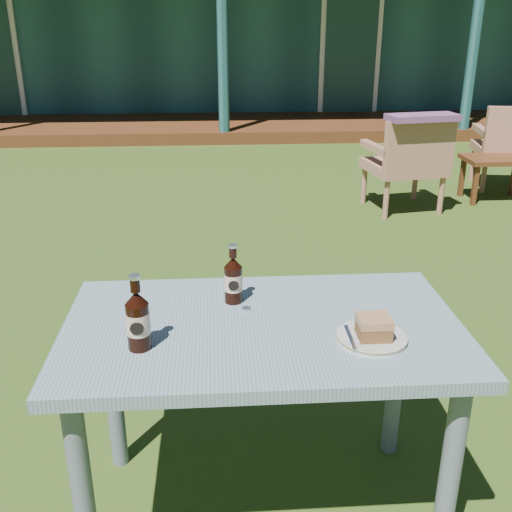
{
  "coord_description": "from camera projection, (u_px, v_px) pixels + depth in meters",
  "views": [
    {
      "loc": [
        -0.13,
        -3.19,
        1.58
      ],
      "look_at": [
        0.0,
        -1.3,
        0.82
      ],
      "focal_mm": 42.0,
      "sensor_mm": 36.0,
      "label": 1
    }
  ],
  "objects": [
    {
      "name": "ground",
      "position": [
        241.0,
        303.0,
        3.55
      ],
      "size": [
        80.0,
        80.0,
        0.0
      ],
      "primitive_type": "plane",
      "color": "#334916"
    },
    {
      "name": "pavilion",
      "position": [
        218.0,
        15.0,
        11.65
      ],
      "size": [
        15.8,
        8.3,
        3.45
      ],
      "color": "#1C484A",
      "rests_on": "ground"
    },
    {
      "name": "cafe_table",
      "position": [
        263.0,
        353.0,
        1.84
      ],
      "size": [
        1.2,
        0.7,
        0.72
      ],
      "color": "slate",
      "rests_on": "ground"
    },
    {
      "name": "plate",
      "position": [
        372.0,
        337.0,
        1.71
      ],
      "size": [
        0.2,
        0.2,
        0.01
      ],
      "color": "silver",
      "rests_on": "cafe_table"
    },
    {
      "name": "cake_slice",
      "position": [
        374.0,
        327.0,
        1.69
      ],
      "size": [
        0.09,
        0.09,
        0.06
      ],
      "color": "brown",
      "rests_on": "plate"
    },
    {
      "name": "fork",
      "position": [
        350.0,
        337.0,
        1.69
      ],
      "size": [
        0.01,
        0.14,
        0.0
      ],
      "primitive_type": "cube",
      "rotation": [
        0.0,
        0.0,
        -0.02
      ],
      "color": "silver",
      "rests_on": "plate"
    },
    {
      "name": "cola_bottle_near",
      "position": [
        233.0,
        279.0,
        1.91
      ],
      "size": [
        0.06,
        0.06,
        0.2
      ],
      "color": "black",
      "rests_on": "cafe_table"
    },
    {
      "name": "cola_bottle_far",
      "position": [
        138.0,
        320.0,
        1.64
      ],
      "size": [
        0.07,
        0.07,
        0.22
      ],
      "color": "black",
      "rests_on": "cafe_table"
    },
    {
      "name": "bottle_cap",
      "position": [
        246.0,
        309.0,
        1.88
      ],
      "size": [
        0.03,
        0.03,
        0.01
      ],
      "primitive_type": "cylinder",
      "color": "silver",
      "rests_on": "cafe_table"
    },
    {
      "name": "armchair_left",
      "position": [
        409.0,
        160.0,
        5.06
      ],
      "size": [
        0.68,
        0.65,
        0.81
      ],
      "color": "#9D664E",
      "rests_on": "ground"
    },
    {
      "name": "armchair_right",
      "position": [
        512.0,
        143.0,
        5.71
      ],
      "size": [
        0.7,
        0.67,
        0.82
      ],
      "color": "#9D664E",
      "rests_on": "ground"
    },
    {
      "name": "floral_throw",
      "position": [
        423.0,
        117.0,
        4.77
      ],
      "size": [
        0.6,
        0.32,
        0.05
      ],
      "primitive_type": "cube",
      "rotation": [
        0.0,
        0.0,
        3.31
      ],
      "color": "#6B3D66",
      "rests_on": "armchair_left"
    },
    {
      "name": "side_table",
      "position": [
        498.0,
        164.0,
        5.42
      ],
      "size": [
        0.6,
        0.4,
        0.4
      ],
      "color": "#4E2812",
      "rests_on": "ground"
    }
  ]
}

